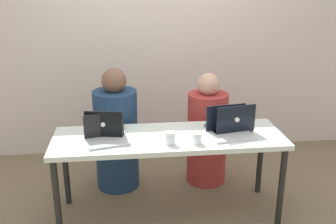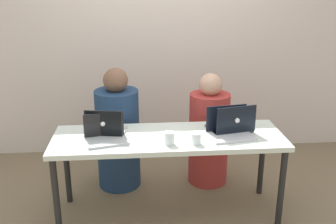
{
  "view_description": "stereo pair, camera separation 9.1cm",
  "coord_description": "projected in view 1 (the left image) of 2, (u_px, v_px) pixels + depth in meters",
  "views": [
    {
      "loc": [
        -0.33,
        -2.86,
        1.9
      ],
      "look_at": [
        0.0,
        0.06,
        0.88
      ],
      "focal_mm": 42.0,
      "sensor_mm": 36.0,
      "label": 1
    },
    {
      "loc": [
        -0.24,
        -2.87,
        1.9
      ],
      "look_at": [
        0.0,
        0.06,
        0.88
      ],
      "focal_mm": 42.0,
      "sensor_mm": 36.0,
      "label": 2
    }
  ],
  "objects": [
    {
      "name": "water_glass_right",
      "position": [
        197.0,
        139.0,
        2.96
      ],
      "size": [
        0.07,
        0.07,
        0.09
      ],
      "color": "white",
      "rests_on": "desk"
    },
    {
      "name": "laptop_front_right",
      "position": [
        229.0,
        129.0,
        3.12
      ],
      "size": [
        0.37,
        0.29,
        0.23
      ],
      "rotation": [
        0.0,
        0.0,
        0.16
      ],
      "color": "silver",
      "rests_on": "desk"
    },
    {
      "name": "person_on_right",
      "position": [
        207.0,
        135.0,
        3.73
      ],
      "size": [
        0.46,
        0.46,
        1.08
      ],
      "rotation": [
        0.0,
        0.0,
        3.41
      ],
      "color": "#A4312D",
      "rests_on": "ground"
    },
    {
      "name": "desk",
      "position": [
        169.0,
        144.0,
        3.14
      ],
      "size": [
        1.83,
        0.6,
        0.7
      ],
      "color": "silver",
      "rests_on": "ground"
    },
    {
      "name": "laptop_back_left",
      "position": [
        106.0,
        129.0,
        3.12
      ],
      "size": [
        0.33,
        0.28,
        0.22
      ],
      "rotation": [
        0.0,
        0.0,
        2.96
      ],
      "color": "#B5B7B5",
      "rests_on": "desk"
    },
    {
      "name": "person_on_left",
      "position": [
        116.0,
        136.0,
        3.63
      ],
      "size": [
        0.43,
        0.43,
        1.14
      ],
      "rotation": [
        0.0,
        0.0,
        3.22
      ],
      "color": "navy",
      "rests_on": "ground"
    },
    {
      "name": "laptop_front_left",
      "position": [
        106.0,
        136.0,
        2.99
      ],
      "size": [
        0.35,
        0.28,
        0.2
      ],
      "rotation": [
        0.0,
        0.0,
        0.25
      ],
      "color": "#B0B8B9",
      "rests_on": "desk"
    },
    {
      "name": "back_wall",
      "position": [
        154.0,
        47.0,
        4.25
      ],
      "size": [
        4.76,
        0.1,
        2.35
      ],
      "primitive_type": "cube",
      "color": "beige",
      "rests_on": "ground"
    },
    {
      "name": "ground_plane",
      "position": [
        169.0,
        212.0,
        3.34
      ],
      "size": [
        12.0,
        12.0,
        0.0
      ],
      "primitive_type": "plane",
      "color": "#746349"
    },
    {
      "name": "water_glass_center",
      "position": [
        170.0,
        139.0,
        2.95
      ],
      "size": [
        0.08,
        0.08,
        0.1
      ],
      "color": "white",
      "rests_on": "desk"
    },
    {
      "name": "laptop_back_right",
      "position": [
        231.0,
        125.0,
        3.2
      ],
      "size": [
        0.38,
        0.31,
        0.24
      ],
      "rotation": [
        0.0,
        0.0,
        3.35
      ],
      "color": "#3A3737",
      "rests_on": "desk"
    }
  ]
}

